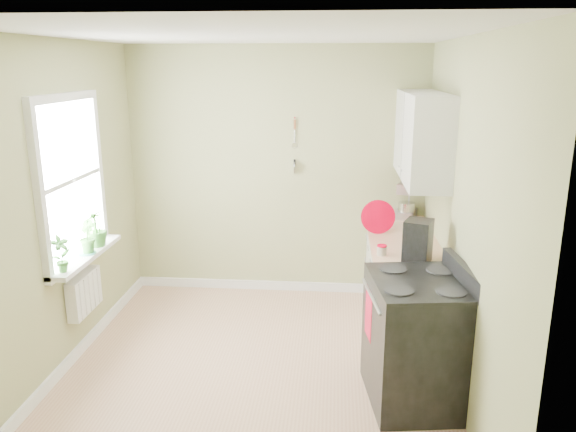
# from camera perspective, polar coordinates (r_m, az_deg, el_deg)

# --- Properties ---
(floor) EXTENTS (3.20, 3.60, 0.02)m
(floor) POSITION_cam_1_polar(r_m,az_deg,el_deg) (4.90, -3.41, -15.62)
(floor) COLOR tan
(floor) RESTS_ON ground
(ceiling) EXTENTS (3.20, 3.60, 0.02)m
(ceiling) POSITION_cam_1_polar(r_m,az_deg,el_deg) (4.21, -4.02, 18.08)
(ceiling) COLOR white
(ceiling) RESTS_ON wall_back
(wall_back) EXTENTS (3.20, 0.02, 2.70)m
(wall_back) POSITION_cam_1_polar(r_m,az_deg,el_deg) (6.11, -1.19, 4.38)
(wall_back) COLOR tan
(wall_back) RESTS_ON floor
(wall_left) EXTENTS (0.02, 3.60, 2.70)m
(wall_left) POSITION_cam_1_polar(r_m,az_deg,el_deg) (4.86, -22.80, 0.36)
(wall_left) COLOR tan
(wall_left) RESTS_ON floor
(wall_right) EXTENTS (0.02, 3.60, 2.70)m
(wall_right) POSITION_cam_1_polar(r_m,az_deg,el_deg) (4.42, 17.42, -0.54)
(wall_right) COLOR tan
(wall_right) RESTS_ON floor
(base_cabinets) EXTENTS (0.60, 1.60, 0.87)m
(base_cabinets) POSITION_cam_1_polar(r_m,az_deg,el_deg) (5.59, 11.42, -6.74)
(base_cabinets) COLOR white
(base_cabinets) RESTS_ON floor
(countertop) EXTENTS (0.64, 1.60, 0.04)m
(countertop) POSITION_cam_1_polar(r_m,az_deg,el_deg) (5.44, 11.57, -2.29)
(countertop) COLOR #D5AA82
(countertop) RESTS_ON base_cabinets
(upper_cabinets) EXTENTS (0.35, 1.40, 0.80)m
(upper_cabinets) POSITION_cam_1_polar(r_m,az_deg,el_deg) (5.36, 13.44, 7.86)
(upper_cabinets) COLOR white
(upper_cabinets) RESTS_ON wall_right
(window) EXTENTS (0.06, 1.14, 1.44)m
(window) POSITION_cam_1_polar(r_m,az_deg,el_deg) (5.07, -21.23, 3.40)
(window) COLOR white
(window) RESTS_ON wall_left
(window_sill) EXTENTS (0.18, 1.14, 0.04)m
(window_sill) POSITION_cam_1_polar(r_m,az_deg,el_deg) (5.20, -19.80, -3.83)
(window_sill) COLOR white
(window_sill) RESTS_ON wall_left
(radiator) EXTENTS (0.12, 0.50, 0.35)m
(radiator) POSITION_cam_1_polar(r_m,az_deg,el_deg) (5.29, -20.00, -7.37)
(radiator) COLOR white
(radiator) RESTS_ON wall_left
(wall_utensils) EXTENTS (0.02, 0.14, 0.58)m
(wall_utensils) POSITION_cam_1_polar(r_m,az_deg,el_deg) (6.03, 0.67, 6.30)
(wall_utensils) COLOR #D5AA82
(wall_utensils) RESTS_ON wall_back
(stove) EXTENTS (0.80, 0.88, 1.10)m
(stove) POSITION_cam_1_polar(r_m,az_deg,el_deg) (4.42, 12.98, -12.17)
(stove) COLOR black
(stove) RESTS_ON floor
(stand_mixer) EXTENTS (0.30, 0.38, 0.41)m
(stand_mixer) POSITION_cam_1_polar(r_m,az_deg,el_deg) (6.11, 11.88, 1.53)
(stand_mixer) COLOR #B2B2B7
(stand_mixer) RESTS_ON countertop
(kettle) EXTENTS (0.18, 0.11, 0.18)m
(kettle) POSITION_cam_1_polar(r_m,az_deg,el_deg) (5.72, 8.89, -0.15)
(kettle) COLOR silver
(kettle) RESTS_ON countertop
(coffee_maker) EXTENTS (0.27, 0.28, 0.36)m
(coffee_maker) POSITION_cam_1_polar(r_m,az_deg,el_deg) (4.73, 13.01, -2.63)
(coffee_maker) COLOR black
(coffee_maker) RESTS_ON countertop
(red_tray) EXTENTS (0.33, 0.08, 0.33)m
(red_tray) POSITION_cam_1_polar(r_m,az_deg,el_deg) (5.46, 9.13, -0.09)
(red_tray) COLOR #B5001D
(red_tray) RESTS_ON countertop
(jar) EXTENTS (0.08, 0.08, 0.09)m
(jar) POSITION_cam_1_polar(r_m,az_deg,el_deg) (4.88, 9.51, -3.43)
(jar) COLOR beige
(jar) RESTS_ON countertop
(plant_a) EXTENTS (0.18, 0.19, 0.30)m
(plant_a) POSITION_cam_1_polar(r_m,az_deg,el_deg) (4.77, -22.08, -3.60)
(plant_a) COLOR #2F6623
(plant_a) RESTS_ON window_sill
(plant_b) EXTENTS (0.21, 0.21, 0.30)m
(plant_b) POSITION_cam_1_polar(r_m,az_deg,el_deg) (5.17, -19.78, -1.98)
(plant_b) COLOR #2F6623
(plant_b) RESTS_ON window_sill
(plant_c) EXTENTS (0.24, 0.24, 0.33)m
(plant_c) POSITION_cam_1_polar(r_m,az_deg,el_deg) (5.34, -18.93, -1.18)
(plant_c) COLOR #2F6623
(plant_c) RESTS_ON window_sill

